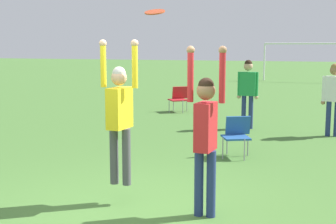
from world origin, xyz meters
TOP-DOWN VIEW (x-y plane):
  - ground_plane at (0.00, 0.00)m, footprint 120.00×120.00m
  - person_jumping at (-0.23, 0.40)m, footprint 0.57×0.44m
  - person_defending at (1.02, 0.27)m, footprint 0.51×0.38m
  - frisbee at (0.39, 0.15)m, footprint 0.26×0.25m
  - camping_chair_2 at (0.83, 3.69)m, footprint 0.67×0.72m
  - camping_chair_3 at (-2.13, 9.43)m, footprint 0.78×0.86m
  - person_spectator_near at (2.68, 6.51)m, footprint 0.58×0.33m
  - person_spectator_far at (0.54, 6.93)m, footprint 0.57×0.24m
  - soccer_goal at (2.38, 24.31)m, footprint 7.10×0.10m

SIDE VIEW (x-z plane):
  - ground_plane at x=0.00m, z-range 0.00..0.00m
  - camping_chair_2 at x=0.83m, z-range 0.08..0.88m
  - camping_chair_3 at x=-2.13m, z-range 0.07..0.90m
  - person_spectator_near at x=2.68m, z-range 0.19..1.97m
  - person_spectator_far at x=0.54m, z-range 0.20..2.03m
  - person_defending at x=1.02m, z-range 0.08..2.29m
  - person_jumping at x=-0.23m, z-range 0.33..2.35m
  - soccer_goal at x=2.38m, z-range 0.67..3.02m
  - frisbee at x=0.39m, z-range 2.58..2.67m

